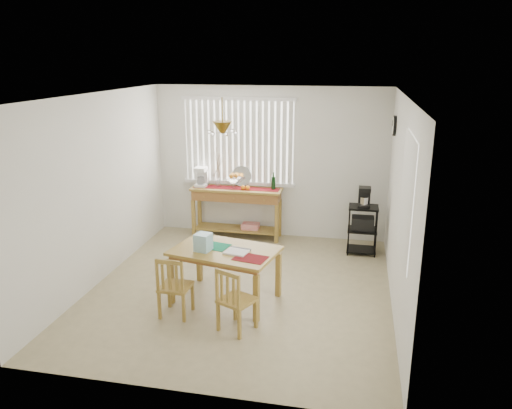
% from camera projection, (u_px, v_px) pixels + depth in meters
% --- Properties ---
extents(ground, '(4.00, 4.50, 0.01)m').
position_uv_depth(ground, '(241.00, 289.00, 6.84)').
color(ground, tan).
extents(room_shell, '(4.20, 4.70, 2.70)m').
position_uv_depth(room_shell, '(240.00, 168.00, 6.37)').
color(room_shell, white).
rests_on(room_shell, ground).
extents(sideboard, '(1.57, 0.44, 0.88)m').
position_uv_depth(sideboard, '(237.00, 200.00, 8.64)').
color(sideboard, '#A48337').
rests_on(sideboard, ground).
extents(sideboard_items, '(1.49, 0.37, 0.67)m').
position_uv_depth(sideboard_items, '(222.00, 179.00, 8.61)').
color(sideboard_items, maroon).
rests_on(sideboard_items, sideboard).
extents(wire_cart, '(0.46, 0.37, 0.78)m').
position_uv_depth(wire_cart, '(363.00, 225.00, 7.96)').
color(wire_cart, black).
rests_on(wire_cart, ground).
extents(cart_items, '(0.18, 0.22, 0.32)m').
position_uv_depth(cart_items, '(364.00, 197.00, 7.84)').
color(cart_items, black).
rests_on(cart_items, wire_cart).
extents(dining_table, '(1.45, 1.09, 0.70)m').
position_uv_depth(dining_table, '(225.00, 255.00, 6.37)').
color(dining_table, '#A48337').
rests_on(dining_table, ground).
extents(table_items, '(0.99, 0.66, 0.22)m').
position_uv_depth(table_items, '(212.00, 245.00, 6.27)').
color(table_items, '#167F58').
rests_on(table_items, dining_table).
extents(chair_left, '(0.37, 0.37, 0.79)m').
position_uv_depth(chair_left, '(174.00, 287.00, 6.02)').
color(chair_left, '#A48337').
rests_on(chair_left, ground).
extents(chair_right, '(0.48, 0.48, 0.79)m').
position_uv_depth(chair_right, '(235.00, 300.00, 5.68)').
color(chair_right, '#A48337').
rests_on(chair_right, ground).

